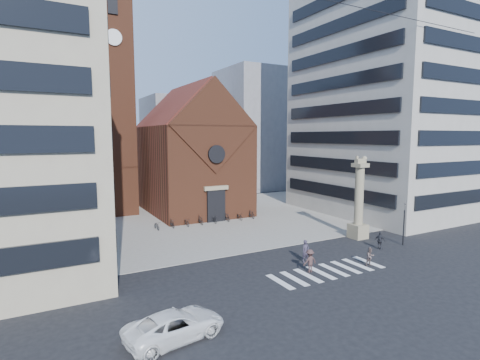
% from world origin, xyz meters
% --- Properties ---
extents(ground, '(120.00, 120.00, 0.00)m').
position_xyz_m(ground, '(0.00, 0.00, 0.00)').
color(ground, black).
rests_on(ground, ground).
extents(piazza, '(46.00, 30.00, 0.05)m').
position_xyz_m(piazza, '(0.00, 19.00, 0.03)').
color(piazza, '#9A968C').
rests_on(piazza, ground).
extents(zebra_crossing, '(10.20, 3.20, 0.01)m').
position_xyz_m(zebra_crossing, '(0.55, -3.00, 0.01)').
color(zebra_crossing, white).
rests_on(zebra_crossing, ground).
extents(church, '(12.00, 16.65, 18.00)m').
position_xyz_m(church, '(0.00, 25.04, 7.98)').
color(church, brown).
rests_on(church, ground).
extents(campanile, '(5.50, 5.50, 31.20)m').
position_xyz_m(campanile, '(-10.00, 28.00, 15.74)').
color(campanile, brown).
rests_on(campanile, ground).
extents(building_right, '(18.00, 22.00, 32.00)m').
position_xyz_m(building_right, '(24.00, 12.00, 16.00)').
color(building_right, '#ACA59B').
rests_on(building_right, ground).
extents(bg_block_left, '(16.00, 14.00, 22.00)m').
position_xyz_m(bg_block_left, '(-20.00, 40.00, 11.00)').
color(bg_block_left, gray).
rests_on(bg_block_left, ground).
extents(bg_block_mid, '(14.00, 12.00, 18.00)m').
position_xyz_m(bg_block_mid, '(6.00, 45.00, 9.00)').
color(bg_block_mid, gray).
rests_on(bg_block_mid, ground).
extents(bg_block_right, '(16.00, 14.00, 24.00)m').
position_xyz_m(bg_block_right, '(22.00, 42.00, 12.00)').
color(bg_block_right, gray).
rests_on(bg_block_right, ground).
extents(lion_column, '(1.63, 1.60, 8.68)m').
position_xyz_m(lion_column, '(10.01, 3.00, 3.46)').
color(lion_column, gray).
rests_on(lion_column, ground).
extents(traffic_light, '(0.13, 0.16, 4.30)m').
position_xyz_m(traffic_light, '(12.00, -1.00, 2.29)').
color(traffic_light, black).
rests_on(traffic_light, ground).
extents(white_car, '(5.73, 3.34, 1.50)m').
position_xyz_m(white_car, '(-13.33, -6.83, 0.75)').
color(white_car, white).
rests_on(white_car, ground).
extents(pedestrian_0, '(0.71, 0.47, 1.91)m').
position_xyz_m(pedestrian_0, '(0.42, -0.39, 0.95)').
color(pedestrian_0, '#342E40').
rests_on(pedestrian_0, ground).
extents(pedestrian_1, '(0.81, 0.67, 1.54)m').
position_xyz_m(pedestrian_1, '(4.54, -3.67, 0.77)').
color(pedestrian_1, '#60504D').
rests_on(pedestrian_1, ground).
extents(pedestrian_2, '(0.66, 1.06, 1.68)m').
position_xyz_m(pedestrian_2, '(8.87, -0.90, 0.84)').
color(pedestrian_2, '#26272D').
rests_on(pedestrian_2, ground).
extents(pedestrian_3, '(1.19, 0.69, 1.83)m').
position_xyz_m(pedestrian_3, '(-0.81, -2.46, 0.92)').
color(pedestrian_3, '#432E2C').
rests_on(pedestrian_3, ground).
extents(scooter_0, '(0.65, 1.74, 0.91)m').
position_xyz_m(scooter_0, '(-7.65, 16.49, 0.50)').
color(scooter_0, black).
rests_on(scooter_0, piazza).
extents(scooter_1, '(0.52, 1.68, 1.00)m').
position_xyz_m(scooter_1, '(-5.87, 16.49, 0.55)').
color(scooter_1, black).
rests_on(scooter_1, piazza).
extents(scooter_2, '(0.65, 1.74, 0.91)m').
position_xyz_m(scooter_2, '(-4.09, 16.49, 0.50)').
color(scooter_2, black).
rests_on(scooter_2, piazza).
extents(scooter_3, '(0.52, 1.68, 1.00)m').
position_xyz_m(scooter_3, '(-2.30, 16.49, 0.55)').
color(scooter_3, black).
rests_on(scooter_3, piazza).
extents(scooter_4, '(0.65, 1.74, 0.91)m').
position_xyz_m(scooter_4, '(-0.52, 16.49, 0.50)').
color(scooter_4, black).
rests_on(scooter_4, piazza).
extents(scooter_5, '(0.52, 1.68, 1.00)m').
position_xyz_m(scooter_5, '(1.26, 16.49, 0.55)').
color(scooter_5, black).
rests_on(scooter_5, piazza).
extents(scooter_6, '(0.65, 1.74, 0.91)m').
position_xyz_m(scooter_6, '(3.05, 16.49, 0.50)').
color(scooter_6, black).
rests_on(scooter_6, piazza).
extents(scooter_7, '(0.52, 1.68, 1.00)m').
position_xyz_m(scooter_7, '(4.83, 16.49, 0.55)').
color(scooter_7, black).
rests_on(scooter_7, piazza).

